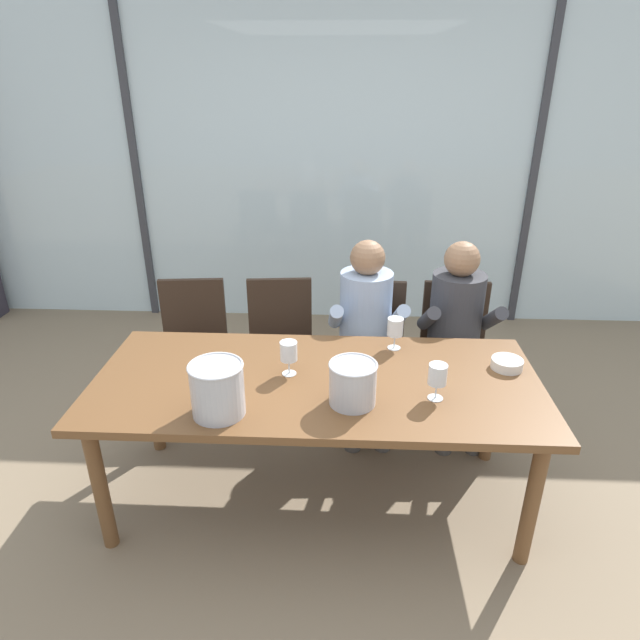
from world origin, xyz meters
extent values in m
plane|color=#847056|center=(0.00, 1.00, 0.00)|extent=(14.00, 14.00, 0.00)
cube|color=silver|center=(0.00, 2.39, 1.30)|extent=(7.35, 0.03, 2.60)
cube|color=#38383D|center=(-1.65, 2.37, 1.30)|extent=(0.06, 0.06, 2.60)
cube|color=#38383D|center=(1.65, 2.37, 1.30)|extent=(0.06, 0.06, 2.60)
cube|color=#568942|center=(0.00, 5.60, 0.92)|extent=(13.35, 2.40, 1.85)
cube|color=brown|center=(0.00, 0.00, 0.71)|extent=(2.15, 0.94, 0.04)
cylinder|color=brown|center=(-0.98, -0.37, 0.35)|extent=(0.07, 0.07, 0.69)
cylinder|color=brown|center=(0.98, -0.37, 0.35)|extent=(0.07, 0.07, 0.69)
cylinder|color=brown|center=(-0.98, 0.37, 0.35)|extent=(0.07, 0.07, 0.69)
cylinder|color=brown|center=(0.98, 0.37, 0.35)|extent=(0.07, 0.07, 0.69)
cube|color=#332319|center=(-0.85, 0.77, 0.43)|extent=(0.48, 0.48, 0.03)
cube|color=#332319|center=(-0.87, 0.97, 0.65)|extent=(0.42, 0.08, 0.42)
cylinder|color=#332319|center=(-1.01, 0.57, 0.21)|extent=(0.04, 0.04, 0.42)
cylinder|color=#332319|center=(-0.64, 0.60, 0.21)|extent=(0.04, 0.04, 0.42)
cylinder|color=#332319|center=(-1.05, 0.94, 0.21)|extent=(0.04, 0.04, 0.42)
cylinder|color=#332319|center=(-0.68, 0.98, 0.21)|extent=(0.04, 0.04, 0.42)
cube|color=#332319|center=(-0.28, 0.81, 0.43)|extent=(0.48, 0.48, 0.03)
cube|color=#332319|center=(-0.30, 1.01, 0.65)|extent=(0.42, 0.08, 0.42)
cylinder|color=#332319|center=(-0.45, 0.60, 0.21)|extent=(0.04, 0.04, 0.42)
cylinder|color=#332319|center=(-0.07, 0.64, 0.21)|extent=(0.04, 0.04, 0.42)
cylinder|color=#332319|center=(-0.49, 0.98, 0.21)|extent=(0.04, 0.04, 0.42)
cylinder|color=#332319|center=(-0.11, 1.02, 0.21)|extent=(0.04, 0.04, 0.42)
cube|color=#332319|center=(0.30, 0.80, 0.43)|extent=(0.46, 0.46, 0.03)
cube|color=#332319|center=(0.31, 1.00, 0.65)|extent=(0.42, 0.05, 0.42)
cylinder|color=#332319|center=(0.11, 0.62, 0.21)|extent=(0.04, 0.04, 0.42)
cylinder|color=#332319|center=(0.49, 0.60, 0.21)|extent=(0.04, 0.04, 0.42)
cylinder|color=#332319|center=(0.12, 1.00, 0.21)|extent=(0.04, 0.04, 0.42)
cylinder|color=#332319|center=(0.50, 0.98, 0.21)|extent=(0.04, 0.04, 0.42)
cube|color=#332319|center=(0.84, 0.81, 0.43)|extent=(0.45, 0.45, 0.03)
cube|color=#332319|center=(0.85, 1.01, 0.65)|extent=(0.42, 0.04, 0.42)
cylinder|color=#332319|center=(0.65, 0.62, 0.21)|extent=(0.04, 0.04, 0.42)
cylinder|color=#332319|center=(1.03, 0.62, 0.21)|extent=(0.04, 0.04, 0.42)
cylinder|color=#332319|center=(0.66, 1.00, 0.21)|extent=(0.04, 0.04, 0.42)
cylinder|color=#332319|center=(1.04, 1.00, 0.21)|extent=(0.04, 0.04, 0.42)
cylinder|color=#9EB2D1|center=(0.26, 0.82, 0.72)|extent=(0.34, 0.34, 0.52)
sphere|color=#936B4C|center=(0.26, 0.82, 1.08)|extent=(0.21, 0.21, 0.21)
cube|color=#47423D|center=(0.18, 0.61, 0.46)|extent=(0.16, 0.41, 0.13)
cube|color=#47423D|center=(0.36, 0.63, 0.46)|extent=(0.16, 0.41, 0.13)
cylinder|color=#47423D|center=(0.19, 0.41, 0.22)|extent=(0.10, 0.10, 0.44)
cylinder|color=#47423D|center=(0.37, 0.43, 0.22)|extent=(0.10, 0.10, 0.44)
cylinder|color=#9EB2D1|center=(0.08, 0.69, 0.75)|extent=(0.10, 0.33, 0.26)
cylinder|color=#9EB2D1|center=(0.46, 0.71, 0.75)|extent=(0.10, 0.33, 0.26)
cylinder|color=#38383D|center=(0.81, 0.82, 0.72)|extent=(0.33, 0.33, 0.52)
sphere|color=#936B4C|center=(0.81, 0.82, 1.08)|extent=(0.21, 0.21, 0.21)
cube|color=#47423D|center=(0.73, 0.62, 0.46)|extent=(0.15, 0.41, 0.13)
cube|color=#47423D|center=(0.91, 0.62, 0.46)|extent=(0.15, 0.41, 0.13)
cylinder|color=#47423D|center=(0.74, 0.42, 0.22)|extent=(0.10, 0.10, 0.44)
cylinder|color=#47423D|center=(0.92, 0.42, 0.22)|extent=(0.10, 0.10, 0.44)
cylinder|color=#38383D|center=(0.63, 0.69, 0.75)|extent=(0.09, 0.33, 0.26)
cylinder|color=#38383D|center=(1.01, 0.71, 0.75)|extent=(0.09, 0.33, 0.26)
cylinder|color=#B7B7BC|center=(0.17, -0.20, 0.83)|extent=(0.21, 0.21, 0.19)
torus|color=silver|center=(0.17, -0.20, 0.93)|extent=(0.22, 0.22, 0.01)
cylinder|color=#B7B7BC|center=(-0.41, -0.31, 0.85)|extent=(0.23, 0.23, 0.23)
torus|color=silver|center=(-0.41, -0.31, 0.97)|extent=(0.24, 0.24, 0.01)
cylinder|color=silver|center=(0.94, 0.15, 0.76)|extent=(0.16, 0.16, 0.05)
cylinder|color=silver|center=(0.55, -0.15, 0.73)|extent=(0.07, 0.07, 0.00)
cylinder|color=silver|center=(0.55, -0.15, 0.77)|extent=(0.01, 0.01, 0.07)
cylinder|color=silver|center=(0.55, -0.15, 0.86)|extent=(0.08, 0.08, 0.09)
cylinder|color=maroon|center=(0.55, -0.15, 0.83)|extent=(0.07, 0.07, 0.04)
cylinder|color=silver|center=(0.40, 0.34, 0.73)|extent=(0.07, 0.07, 0.00)
cylinder|color=silver|center=(0.40, 0.34, 0.77)|extent=(0.01, 0.01, 0.07)
cylinder|color=silver|center=(0.40, 0.34, 0.86)|extent=(0.08, 0.08, 0.09)
cylinder|color=#560C1E|center=(0.40, 0.34, 0.83)|extent=(0.07, 0.07, 0.04)
cylinder|color=silver|center=(-0.14, 0.04, 0.73)|extent=(0.07, 0.07, 0.00)
cylinder|color=silver|center=(-0.14, 0.04, 0.77)|extent=(0.01, 0.01, 0.07)
cylinder|color=silver|center=(-0.14, 0.04, 0.86)|extent=(0.08, 0.08, 0.09)
cylinder|color=maroon|center=(-0.14, 0.04, 0.83)|extent=(0.07, 0.07, 0.04)
camera|label=1|loc=(0.13, -2.26, 2.09)|focal=30.53mm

